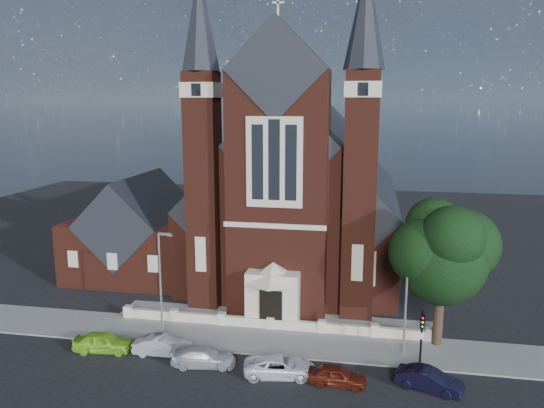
{
  "coord_description": "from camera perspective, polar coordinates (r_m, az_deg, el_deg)",
  "views": [
    {
      "loc": [
        7.2,
        -31.8,
        17.68
      ],
      "look_at": [
        -0.93,
        12.0,
        8.95
      ],
      "focal_mm": 35.0,
      "sensor_mm": 36.0,
      "label": 1
    }
  ],
  "objects": [
    {
      "name": "forecourt_paving",
      "position": [
        44.59,
        0.36,
        -12.27
      ],
      "size": [
        26.0,
        3.0,
        0.14
      ],
      "primitive_type": "cube",
      "color": "slate",
      "rests_on": "ground"
    },
    {
      "name": "car_lime_van",
      "position": [
        40.94,
        -17.71,
        -13.96
      ],
      "size": [
        4.36,
        2.19,
        1.43
      ],
      "primitive_type": "imported",
      "rotation": [
        0.0,
        0.0,
        1.69
      ],
      "color": "#88D129",
      "rests_on": "ground"
    },
    {
      "name": "car_silver_a",
      "position": [
        39.43,
        -11.7,
        -14.71
      ],
      "size": [
        4.15,
        1.58,
        1.35
      ],
      "primitive_type": "imported",
      "rotation": [
        0.0,
        0.0,
        1.61
      ],
      "color": "#94979B",
      "rests_on": "ground"
    },
    {
      "name": "parish_hall",
      "position": [
        56.61,
        -14.05,
        -3.23
      ],
      "size": [
        12.0,
        12.2,
        10.24
      ],
      "color": "#4E1F14",
      "rests_on": "ground"
    },
    {
      "name": "pavement_strip",
      "position": [
        41.01,
        -0.66,
        -14.45
      ],
      "size": [
        60.0,
        5.0,
        0.12
      ],
      "primitive_type": "cube",
      "color": "slate",
      "rests_on": "ground"
    },
    {
      "name": "street_lamp_left",
      "position": [
        41.0,
        -11.82,
        -7.77
      ],
      "size": [
        1.16,
        0.22,
        8.09
      ],
      "color": "gray",
      "rests_on": "ground"
    },
    {
      "name": "car_navy",
      "position": [
        35.89,
        16.55,
        -17.7
      ],
      "size": [
        4.34,
        2.62,
        1.35
      ],
      "primitive_type": "imported",
      "rotation": [
        0.0,
        0.0,
        1.26
      ],
      "color": "black",
      "rests_on": "ground"
    },
    {
      "name": "church",
      "position": [
        56.02,
        2.98,
        1.31
      ],
      "size": [
        20.01,
        34.9,
        29.2
      ],
      "color": "#4E1F14",
      "rests_on": "ground"
    },
    {
      "name": "traffic_signal",
      "position": [
        37.6,
        15.81,
        -13.04
      ],
      "size": [
        0.28,
        0.42,
        4.0
      ],
      "color": "black",
      "rests_on": "ground"
    },
    {
      "name": "car_dark_red",
      "position": [
        35.33,
        7.03,
        -17.86
      ],
      "size": [
        3.77,
        1.65,
        1.26
      ],
      "primitive_type": "imported",
      "rotation": [
        0.0,
        0.0,
        1.53
      ],
      "color": "#561A0E",
      "rests_on": "ground"
    },
    {
      "name": "ground",
      "position": [
        50.54,
        1.68,
        -9.39
      ],
      "size": [
        120.0,
        120.0,
        0.0
      ],
      "primitive_type": "plane",
      "color": "black",
      "rests_on": "ground"
    },
    {
      "name": "forecourt_wall",
      "position": [
        42.79,
        -0.13,
        -13.32
      ],
      "size": [
        24.0,
        0.4,
        0.9
      ],
      "primitive_type": "cube",
      "color": "beige",
      "rests_on": "ground"
    },
    {
      "name": "street_tree",
      "position": [
        39.38,
        18.05,
        -5.28
      ],
      "size": [
        6.4,
        6.6,
        10.7
      ],
      "color": "black",
      "rests_on": "ground"
    },
    {
      "name": "street_lamp_right",
      "position": [
        38.22,
        14.39,
        -9.29
      ],
      "size": [
        1.16,
        0.22,
        8.09
      ],
      "color": "gray",
      "rests_on": "ground"
    },
    {
      "name": "car_silver_b",
      "position": [
        37.57,
        -7.39,
        -16.0
      ],
      "size": [
        4.6,
        2.43,
        1.27
      ],
      "primitive_type": "imported",
      "rotation": [
        0.0,
        0.0,
        1.73
      ],
      "color": "#B4B6BD",
      "rests_on": "ground"
    },
    {
      "name": "car_white_suv",
      "position": [
        36.09,
        0.84,
        -17.07
      ],
      "size": [
        4.97,
        2.84,
        1.31
      ],
      "primitive_type": "imported",
      "rotation": [
        0.0,
        0.0,
        1.72
      ],
      "color": "white",
      "rests_on": "ground"
    }
  ]
}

